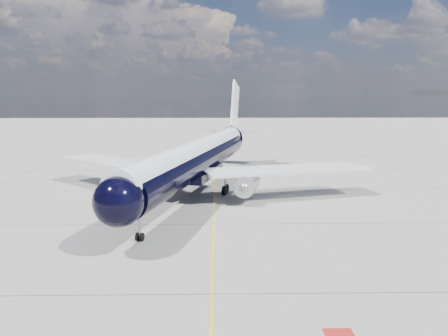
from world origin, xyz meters
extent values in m
plane|color=gray|center=(0.00, 30.00, 0.00)|extent=(320.00, 320.00, 0.00)
cube|color=yellow|center=(0.00, 25.00, 0.00)|extent=(0.16, 160.00, 0.01)
cube|color=maroon|center=(6.80, -10.00, 0.00)|extent=(1.60, 1.60, 0.01)
cylinder|color=black|center=(-2.20, 22.06, 4.41)|extent=(13.42, 39.69, 3.99)
sphere|color=black|center=(-7.22, 1.67, 4.41)|extent=(4.83, 4.83, 3.99)
cone|color=black|center=(3.70, 46.02, 5.04)|extent=(5.63, 8.09, 3.99)
cylinder|color=white|center=(-2.20, 22.06, 5.41)|extent=(13.07, 41.52, 3.11)
cube|color=black|center=(-7.27, 1.47, 4.99)|extent=(2.75, 1.83, 0.58)
cube|color=white|center=(-12.53, 26.23, 3.46)|extent=(18.52, 17.36, 0.34)
cube|color=white|center=(8.88, 20.95, 3.46)|extent=(20.83, 10.02, 0.34)
cube|color=black|center=(-2.20, 22.06, 2.94)|extent=(6.79, 11.25, 1.05)
cylinder|color=#BBBBC2|center=(-9.33, 21.66, 2.26)|extent=(3.44, 5.25, 2.35)
cylinder|color=#BBBBC2|center=(3.92, 18.39, 2.26)|extent=(3.44, 5.25, 2.35)
sphere|color=gray|center=(-9.86, 19.52, 2.26)|extent=(1.40, 1.40, 1.15)
sphere|color=gray|center=(3.40, 16.25, 2.26)|extent=(1.40, 1.40, 1.15)
cube|color=white|center=(-9.28, 21.86, 3.04)|extent=(1.03, 3.32, 1.15)
cube|color=white|center=(3.97, 18.60, 3.04)|extent=(1.03, 3.32, 1.15)
cube|color=white|center=(3.58, 45.51, 10.39)|extent=(1.92, 6.55, 8.95)
cube|color=white|center=(3.70, 46.02, 5.88)|extent=(14.06, 6.53, 0.23)
cylinder|color=gray|center=(-6.34, 5.24, 1.31)|extent=(0.23, 0.23, 2.20)
cylinder|color=black|center=(-6.55, 5.29, 0.37)|extent=(0.36, 0.76, 0.73)
cylinder|color=black|center=(-6.14, 5.19, 0.37)|extent=(0.36, 0.76, 0.73)
cylinder|color=gray|center=(-5.09, 24.40, 1.42)|extent=(0.33, 0.33, 1.99)
cylinder|color=gray|center=(1.44, 22.79, 1.42)|extent=(0.33, 0.33, 1.99)
cylinder|color=black|center=(-5.22, 23.84, 0.58)|extent=(0.74, 1.23, 1.15)
cylinder|color=black|center=(-4.95, 24.96, 0.58)|extent=(0.74, 1.23, 1.15)
cylinder|color=black|center=(1.30, 22.23, 0.58)|extent=(0.74, 1.23, 1.15)
cylinder|color=black|center=(1.58, 23.35, 0.58)|extent=(0.74, 1.23, 1.15)
camera|label=1|loc=(0.27, -31.01, 12.68)|focal=35.00mm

